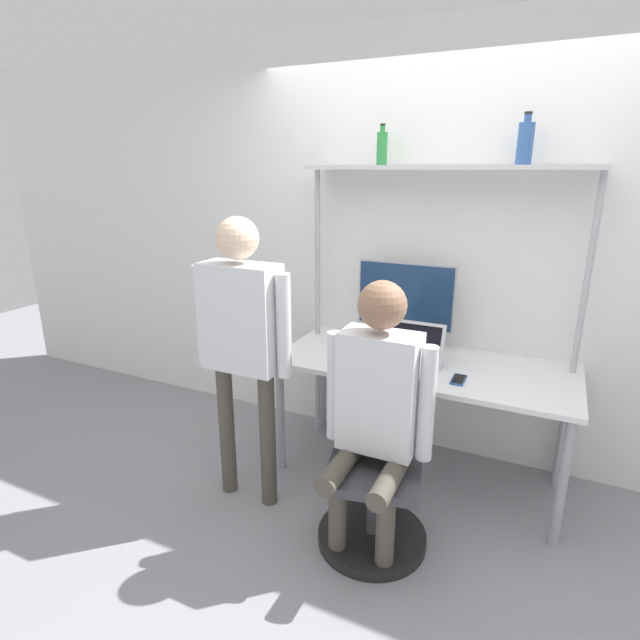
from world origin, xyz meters
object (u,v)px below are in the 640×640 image
Objects in this scene: cell_phone at (458,380)px; person_standing at (242,328)px; office_chair at (374,491)px; bottle_green at (382,148)px; monitor at (405,300)px; person_seated at (376,400)px; laptop at (413,355)px; bottle_blue at (525,143)px.

person_standing is (-1.07, -0.48, 0.29)m from cell_phone.
bottle_green is at bearing 109.98° from office_chair.
monitor is 0.45× the size of person_seated.
monitor is at bearing 115.65° from laptop.
person_standing is 1.80m from bottle_blue.
laptop is 0.37× the size of office_chair.
cell_phone is 0.17× the size of office_chair.
person_seated reaches higher than laptop.
person_standing reaches higher than cell_phone.
cell_phone is 0.57× the size of bottle_blue.
bottle_green is (-0.32, 0.89, 1.71)m from office_chair.
office_chair is 1.10m from person_standing.
bottle_blue is (0.79, 0.00, 0.01)m from bottle_green.
bottle_green is (-0.33, 0.94, 1.17)m from person_seated.
laptop is at bearing 162.49° from cell_phone.
person_standing is 1.36m from bottle_green.
monitor is 0.93m from bottle_green.
cell_phone is 1.21m from person_standing.
office_chair is 0.65× the size of person_seated.
bottle_green reaches higher than person_seated.
bottle_green is at bearing 137.70° from laptop.
office_chair is 3.85× the size of bottle_green.
laptop is 2.23× the size of cell_phone.
person_standing is at bearing 175.86° from person_seated.
person_seated reaches higher than cell_phone.
cell_phone is at bearing 62.07° from person_seated.
person_seated is at bearing -116.25° from bottle_blue.
bottle_blue is at bearing 62.15° from office_chair.
bottle_blue reaches higher than office_chair.
person_seated is 0.82m from person_standing.
person_seated is at bearing -78.75° from office_chair.
monitor is 2.66× the size of bottle_green.
office_chair is at bearing -70.02° from bottle_green.
laptop is at bearing 88.84° from office_chair.
cell_phone is 0.61m from person_seated.
person_standing is at bearing -144.06° from laptop.
monitor is 1.11m from bottle_blue.
laptop is 0.30m from cell_phone.
laptop is 0.24× the size of person_seated.
bottle_green reaches higher than laptop.
laptop is (0.15, -0.31, -0.24)m from monitor.
bottle_blue is at bearing 63.75° from person_seated.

